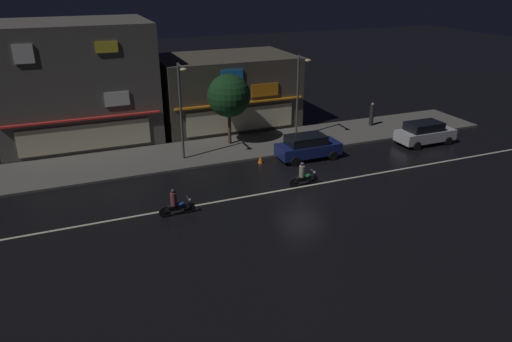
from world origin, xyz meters
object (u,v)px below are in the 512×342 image
at_px(traffic_cone, 261,159).
at_px(pedestrian_on_sidewalk, 372,115).
at_px(parked_car_trailing, 425,133).
at_px(motorcycle_lead, 303,176).
at_px(streetlamp_west, 181,104).
at_px(motorcycle_following, 176,204).
at_px(streetlamp_mid, 299,89).
at_px(parked_car_near_kerb, 308,147).

bearing_deg(traffic_cone, pedestrian_on_sidewalk, 18.97).
xyz_separation_m(parked_car_trailing, motorcycle_lead, (-11.66, -3.27, -0.24)).
bearing_deg(traffic_cone, parked_car_trailing, -4.75).
bearing_deg(parked_car_trailing, streetlamp_west, 169.44).
height_order(motorcycle_following, traffic_cone, motorcycle_following).
height_order(pedestrian_on_sidewalk, motorcycle_following, pedestrian_on_sidewalk).
height_order(parked_car_trailing, traffic_cone, parked_car_trailing).
bearing_deg(streetlamp_west, motorcycle_following, -107.43).
distance_m(streetlamp_mid, parked_car_near_kerb, 5.04).
xyz_separation_m(streetlamp_mid, traffic_cone, (-4.47, -3.43, -3.54)).
bearing_deg(streetlamp_west, parked_car_near_kerb, -18.53).
relative_size(pedestrian_on_sidewalk, motorcycle_following, 0.98).
xyz_separation_m(motorcycle_lead, traffic_cone, (-0.92, 4.32, -0.36)).
relative_size(streetlamp_west, traffic_cone, 11.57).
height_order(streetlamp_mid, parked_car_near_kerb, streetlamp_mid).
distance_m(motorcycle_following, traffic_cone, 8.57).
height_order(parked_car_trailing, motorcycle_following, parked_car_trailing).
height_order(pedestrian_on_sidewalk, traffic_cone, pedestrian_on_sidewalk).
distance_m(motorcycle_lead, traffic_cone, 4.43).
relative_size(streetlamp_mid, pedestrian_on_sidewalk, 3.28).
bearing_deg(pedestrian_on_sidewalk, parked_car_near_kerb, -3.39).
bearing_deg(parked_car_trailing, parked_car_near_kerb, 176.47).
bearing_deg(motorcycle_lead, streetlamp_mid, 73.40).
height_order(parked_car_near_kerb, motorcycle_following, parked_car_near_kerb).
bearing_deg(pedestrian_on_sidewalk, motorcycle_following, -5.33).
bearing_deg(motorcycle_following, streetlamp_mid, -148.34).
height_order(streetlamp_west, traffic_cone, streetlamp_west).
bearing_deg(traffic_cone, streetlamp_west, 154.86).
xyz_separation_m(parked_car_trailing, traffic_cone, (-12.57, 1.04, -0.59)).
xyz_separation_m(parked_car_near_kerb, parked_car_trailing, (9.34, -0.58, 0.00)).
bearing_deg(parked_car_near_kerb, pedestrian_on_sidewalk, 28.23).
bearing_deg(parked_car_near_kerb, motorcycle_following, -155.33).
distance_m(streetlamp_mid, traffic_cone, 6.65).
relative_size(streetlamp_west, pedestrian_on_sidewalk, 3.41).
relative_size(streetlamp_west, motorcycle_following, 3.35).
bearing_deg(motorcycle_following, streetlamp_west, -112.73).
bearing_deg(streetlamp_west, pedestrian_on_sidewalk, 6.30).
height_order(motorcycle_lead, motorcycle_following, same).
bearing_deg(parked_car_near_kerb, streetlamp_mid, 72.34).
relative_size(parked_car_trailing, traffic_cone, 7.82).
height_order(streetlamp_west, pedestrian_on_sidewalk, streetlamp_west).
xyz_separation_m(streetlamp_mid, pedestrian_on_sidewalk, (6.93, 0.49, -2.80)).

